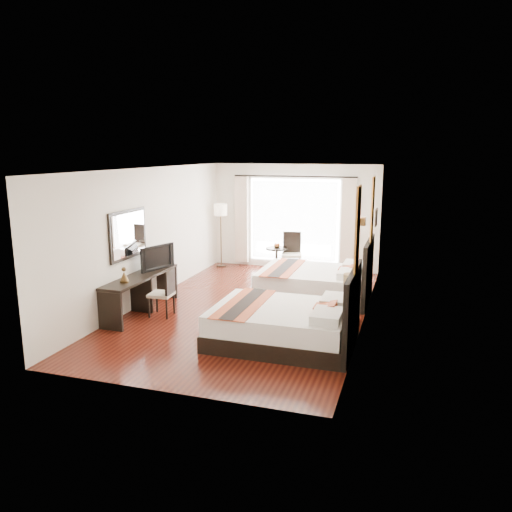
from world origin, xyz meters
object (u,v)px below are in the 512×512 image
(floor_lamp, at_px, (221,214))
(window_chair, at_px, (292,261))
(nightstand, at_px, (348,312))
(desk_chair, at_px, (163,302))
(bed_far, at_px, (317,282))
(side_table, at_px, (276,260))
(console_desk, at_px, (141,294))
(television, at_px, (155,257))
(fruit_bowl, at_px, (277,247))
(table_lamp, at_px, (350,281))
(bed_near, at_px, (287,323))
(vase, at_px, (346,297))

(floor_lamp, height_order, window_chair, floor_lamp)
(nightstand, relative_size, desk_chair, 0.52)
(bed_far, height_order, side_table, bed_far)
(console_desk, bearing_deg, desk_chair, -8.38)
(floor_lamp, distance_m, window_chair, 2.34)
(bed_far, xyz_separation_m, side_table, (-1.46, 1.99, -0.02))
(television, distance_m, fruit_bowl, 3.87)
(nightstand, distance_m, fruit_bowl, 4.24)
(table_lamp, height_order, console_desk, table_lamp)
(bed_near, xyz_separation_m, fruit_bowl, (-1.46, 4.73, 0.34))
(nightstand, bearing_deg, desk_chair, -170.46)
(nightstand, distance_m, console_desk, 4.03)
(bed_near, relative_size, table_lamp, 5.57)
(side_table, bearing_deg, table_lamp, -55.29)
(nightstand, height_order, table_lamp, table_lamp)
(television, height_order, window_chair, television)
(floor_lamp, height_order, side_table, floor_lamp)
(table_lamp, xyz_separation_m, television, (-3.97, -0.11, 0.22))
(bed_near, relative_size, nightstand, 4.84)
(bed_far, xyz_separation_m, table_lamp, (0.87, -1.37, 0.44))
(table_lamp, height_order, side_table, table_lamp)
(bed_near, distance_m, floor_lamp, 5.88)
(side_table, xyz_separation_m, window_chair, (0.41, -0.02, -0.00))
(window_chair, bearing_deg, bed_near, 0.62)
(vase, distance_m, floor_lamp, 5.55)
(console_desk, bearing_deg, window_chair, 62.46)
(nightstand, relative_size, side_table, 0.74)
(table_lamp, distance_m, window_chair, 3.86)
(nightstand, xyz_separation_m, desk_chair, (-3.49, -0.59, 0.05))
(bed_far, relative_size, nightstand, 4.88)
(bed_near, xyz_separation_m, vase, (0.82, 1.04, 0.22))
(television, relative_size, floor_lamp, 0.51)
(television, height_order, desk_chair, television)
(table_lamp, relative_size, console_desk, 0.19)
(vase, bearing_deg, bed_near, -128.43)
(nightstand, bearing_deg, side_table, 123.53)
(desk_chair, bearing_deg, table_lamp, -172.47)
(nightstand, height_order, television, television)
(nightstand, relative_size, console_desk, 0.22)
(television, xyz_separation_m, floor_lamp, (0.03, 3.63, 0.46))
(table_lamp, relative_size, fruit_bowl, 2.14)
(window_chair, bearing_deg, television, -42.93)
(nightstand, distance_m, window_chair, 3.97)
(vase, bearing_deg, table_lamp, 83.86)
(vase, height_order, fruit_bowl, fruit_bowl)
(nightstand, xyz_separation_m, window_chair, (-1.91, 3.48, 0.10))
(bed_far, xyz_separation_m, fruit_bowl, (-1.45, 2.00, 0.34))
(bed_near, relative_size, bed_far, 0.99)
(desk_chair, bearing_deg, bed_near, 162.16)
(nightstand, xyz_separation_m, side_table, (-2.32, 3.50, 0.10))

